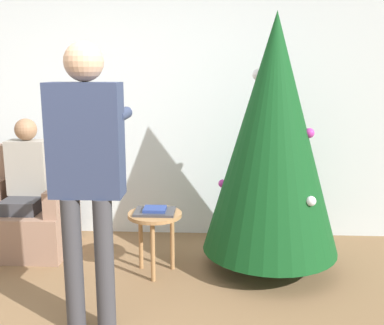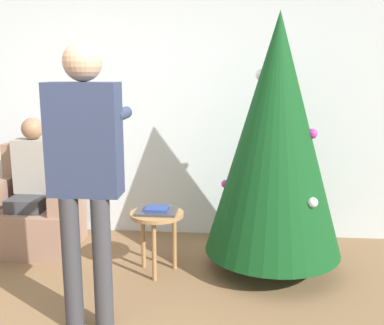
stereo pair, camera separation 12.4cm
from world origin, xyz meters
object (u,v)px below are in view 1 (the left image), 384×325
Objects in this scene: person_seated at (26,181)px; side_stool at (155,222)px; christmas_tree at (273,136)px; armchair at (30,215)px; person_standing at (87,161)px.

person_seated reaches higher than side_stool.
christmas_tree is 2.21× the size of armchair.
person_standing is 3.51× the size of side_stool.
person_standing is at bearing -53.54° from armchair.
person_seated is 0.67× the size of person_standing.
person_standing reaches higher than armchair.
christmas_tree is at bearing -8.42° from armchair.
person_seated is 2.36× the size of side_stool.
armchair is at bearing 171.58° from christmas_tree.
armchair is 1.33m from side_stool.
person_seated is (-2.18, 0.29, -0.47)m from christmas_tree.
person_seated is at bearing 160.57° from side_stool.
person_standing is at bearing -111.08° from side_stool.
christmas_tree is 1.56m from person_standing.
person_standing reaches higher than side_stool.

